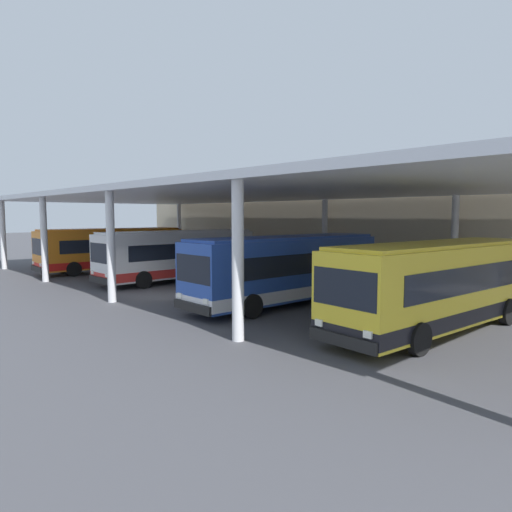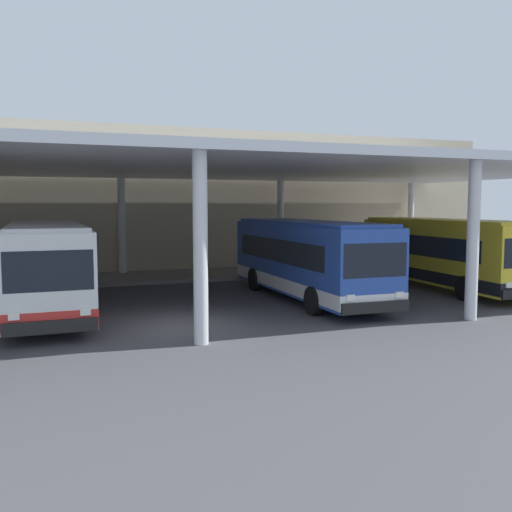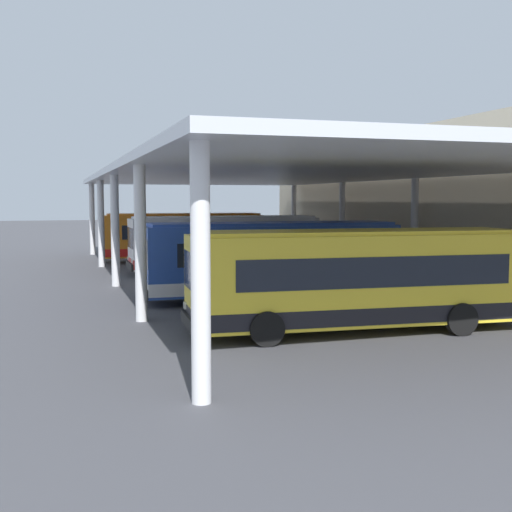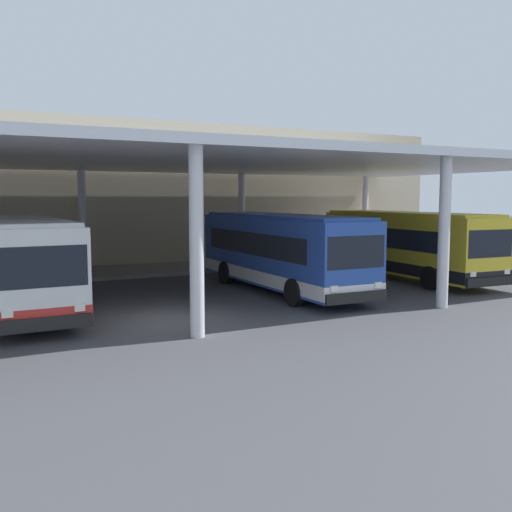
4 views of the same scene
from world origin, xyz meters
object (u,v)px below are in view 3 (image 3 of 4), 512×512
Objects in this scene: bus_far_bay at (358,279)px; bus_second_bay at (224,243)px; bus_nearest_bay at (184,236)px; bus_middle_bay at (272,259)px.

bus_second_bay is at bearing 179.35° from bus_far_bay.
bus_nearest_bay is 24.68m from bus_far_bay.
bus_nearest_bay is 1.01× the size of bus_middle_bay.
bus_nearest_bay and bus_far_bay have the same top height.
bus_far_bay is (16.99, -0.19, 0.00)m from bus_second_bay.
bus_second_bay is 9.91m from bus_middle_bay.
bus_far_bay is at bearing 3.11° from bus_middle_bay.
bus_second_bay is at bearing 176.66° from bus_middle_bay.
bus_middle_bay is 0.99× the size of bus_far_bay.
bus_far_bay is at bearing 1.40° from bus_nearest_bay.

